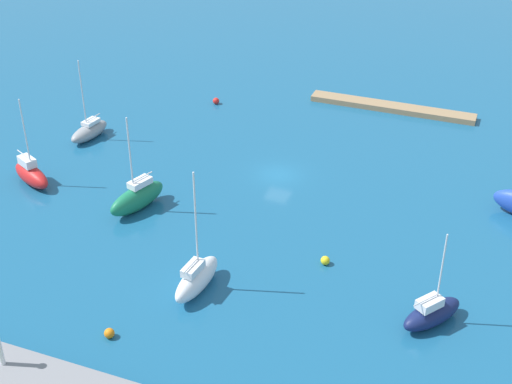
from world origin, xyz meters
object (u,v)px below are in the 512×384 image
at_px(sailboat_white_mid_basin, 197,278).
at_px(sailboat_gray_near_pier, 89,131).
at_px(sailboat_red_center_basin, 31,174).
at_px(mooring_buoy_red, 216,101).
at_px(sailboat_navy_west_end, 432,313).
at_px(sailboat_green_outer_mooring, 137,197).
at_px(mooring_buoy_orange, 109,333).
at_px(mooring_buoy_yellow, 325,260).
at_px(pier_dock, 392,107).

height_order(sailboat_white_mid_basin, sailboat_gray_near_pier, sailboat_white_mid_basin).
height_order(sailboat_red_center_basin, mooring_buoy_red, sailboat_red_center_basin).
distance_m(sailboat_white_mid_basin, sailboat_red_center_basin, 24.49).
xyz_separation_m(sailboat_navy_west_end, sailboat_gray_near_pier, (40.89, -17.48, -0.11)).
relative_size(sailboat_navy_west_end, sailboat_green_outer_mooring, 0.83).
xyz_separation_m(sailboat_green_outer_mooring, mooring_buoy_red, (2.82, -24.74, -0.88)).
xyz_separation_m(sailboat_red_center_basin, sailboat_green_outer_mooring, (-12.21, 0.34, 0.16)).
relative_size(sailboat_white_mid_basin, sailboat_green_outer_mooring, 1.11).
bearing_deg(mooring_buoy_red, mooring_buoy_orange, 103.01).
distance_m(sailboat_white_mid_basin, mooring_buoy_yellow, 11.17).
distance_m(sailboat_navy_west_end, sailboat_red_center_basin, 41.34).
height_order(sailboat_white_mid_basin, mooring_buoy_red, sailboat_white_mid_basin).
height_order(sailboat_white_mid_basin, sailboat_green_outer_mooring, sailboat_white_mid_basin).
bearing_deg(sailboat_gray_near_pier, mooring_buoy_orange, 43.32).
distance_m(mooring_buoy_orange, mooring_buoy_red, 42.26).
relative_size(sailboat_white_mid_basin, mooring_buoy_orange, 13.74).
relative_size(sailboat_green_outer_mooring, sailboat_gray_near_pier, 1.04).
bearing_deg(sailboat_gray_near_pier, sailboat_green_outer_mooring, 56.62).
height_order(pier_dock, sailboat_gray_near_pier, sailboat_gray_near_pier).
height_order(pier_dock, sailboat_navy_west_end, sailboat_navy_west_end).
distance_m(sailboat_green_outer_mooring, mooring_buoy_red, 24.92).
relative_size(pier_dock, sailboat_navy_west_end, 2.48).
height_order(sailboat_navy_west_end, mooring_buoy_yellow, sailboat_navy_west_end).
xyz_separation_m(sailboat_red_center_basin, mooring_buoy_yellow, (-31.24, 2.40, -0.73)).
height_order(pier_dock, sailboat_green_outer_mooring, sailboat_green_outer_mooring).
bearing_deg(pier_dock, sailboat_navy_west_end, 106.21).
xyz_separation_m(pier_dock, sailboat_gray_near_pier, (30.08, 19.67, 0.58)).
bearing_deg(sailboat_green_outer_mooring, sailboat_navy_west_end, 95.54).
bearing_deg(sailboat_red_center_basin, sailboat_white_mid_basin, 3.27).
distance_m(sailboat_white_mid_basin, mooring_buoy_red, 36.33).
relative_size(sailboat_red_center_basin, mooring_buoy_red, 11.59).
bearing_deg(mooring_buoy_yellow, sailboat_red_center_basin, -4.40).
distance_m(sailboat_navy_west_end, sailboat_green_outer_mooring, 29.29).
xyz_separation_m(sailboat_white_mid_basin, mooring_buoy_orange, (3.70, 7.34, -0.82)).
distance_m(sailboat_white_mid_basin, sailboat_gray_near_pier, 30.39).
distance_m(sailboat_green_outer_mooring, mooring_buoy_yellow, 19.17).
height_order(pier_dock, mooring_buoy_orange, mooring_buoy_orange).
distance_m(sailboat_white_mid_basin, mooring_buoy_orange, 8.27).
xyz_separation_m(pier_dock, sailboat_red_center_basin, (30.00, 30.45, 0.79)).
distance_m(sailboat_red_center_basin, sailboat_green_outer_mooring, 12.22).
height_order(sailboat_green_outer_mooring, mooring_buoy_red, sailboat_green_outer_mooring).
bearing_deg(mooring_buoy_orange, sailboat_white_mid_basin, -116.75).
distance_m(sailboat_navy_west_end, sailboat_gray_near_pier, 44.46).
distance_m(sailboat_green_outer_mooring, mooring_buoy_orange, 17.77).
xyz_separation_m(sailboat_white_mid_basin, mooring_buoy_yellow, (-8.64, -7.03, -0.82)).
relative_size(sailboat_navy_west_end, mooring_buoy_orange, 10.26).
bearing_deg(sailboat_red_center_basin, pier_dock, 71.35).
bearing_deg(mooring_buoy_orange, sailboat_red_center_basin, -41.59).
relative_size(sailboat_green_outer_mooring, mooring_buoy_orange, 12.32).
xyz_separation_m(sailboat_green_outer_mooring, mooring_buoy_orange, (-6.69, 16.43, -0.89)).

